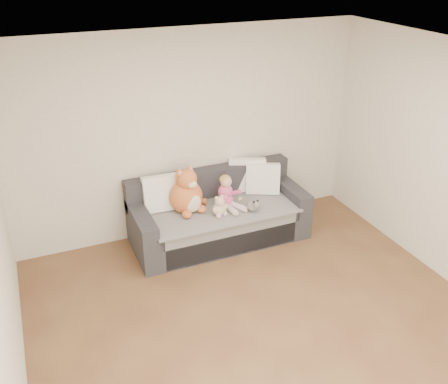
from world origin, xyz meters
name	(u,v)px	position (x,y,z in m)	size (l,w,h in m)	color
room_shell	(266,208)	(0.00, 0.42, 1.30)	(5.00, 5.00, 5.00)	brown
sofa	(218,217)	(0.20, 2.06, 0.31)	(2.20, 0.94, 0.85)	#2C2D32
cushion_left	(163,193)	(-0.46, 2.25, 0.69)	(0.49, 0.24, 0.46)	white
cushion_right_back	(247,175)	(0.72, 2.32, 0.69)	(0.53, 0.39, 0.46)	white
cushion_right_front	(263,179)	(0.88, 2.17, 0.67)	(0.48, 0.36, 0.42)	white
toddler	(227,194)	(0.30, 2.00, 0.65)	(0.29, 0.43, 0.42)	#CC4877
plush_cat	(187,194)	(-0.20, 2.08, 0.70)	(0.51, 0.49, 0.63)	#CB592D
teddy_bear	(220,207)	(0.12, 1.82, 0.58)	(0.21, 0.17, 0.27)	#C7AE89
plush_cow	(253,206)	(0.54, 1.76, 0.54)	(0.14, 0.22, 0.17)	white
sippy_cup	(223,211)	(0.15, 1.80, 0.54)	(0.11, 0.08, 0.12)	purple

